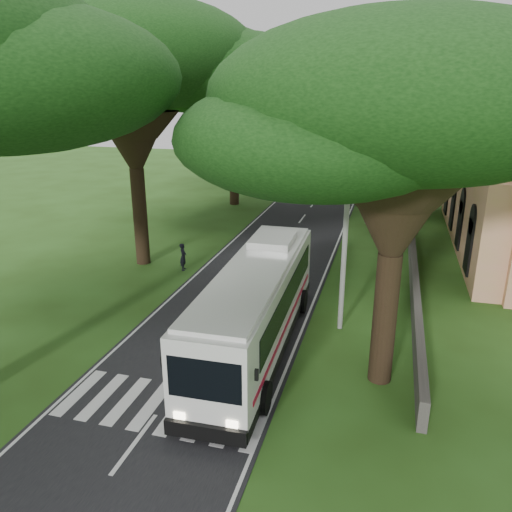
{
  "coord_description": "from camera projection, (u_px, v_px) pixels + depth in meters",
  "views": [
    {
      "loc": [
        7.35,
        -15.83,
        11.0
      ],
      "look_at": [
        0.49,
        9.04,
        2.2
      ],
      "focal_mm": 35.0,
      "sensor_mm": 36.0,
      "label": 1
    }
  ],
  "objects": [
    {
      "name": "tree_r_far",
      "position": [
        410.0,
        90.0,
        65.41
      ],
      "size": [
        15.08,
        15.08,
        13.74
      ],
      "color": "black",
      "rests_on": "ground"
    },
    {
      "name": "pedestrian",
      "position": [
        183.0,
        257.0,
        31.24
      ],
      "size": [
        0.53,
        0.7,
        1.73
      ],
      "primitive_type": "imported",
      "rotation": [
        0.0,
        0.0,
        1.77
      ],
      "color": "black",
      "rests_on": "ground"
    },
    {
      "name": "ground",
      "position": [
        184.0,
        378.0,
        19.84
      ],
      "size": [
        140.0,
        140.0,
        0.0
      ],
      "primitive_type": "plane",
      "color": "#274714",
      "rests_on": "ground"
    },
    {
      "name": "tree_l_midb",
      "position": [
        233.0,
        72.0,
        45.16
      ],
      "size": [
        16.29,
        16.29,
        15.73
      ],
      "color": "black",
      "rests_on": "ground"
    },
    {
      "name": "tree_l_far",
      "position": [
        270.0,
        70.0,
        61.62
      ],
      "size": [
        16.36,
        16.36,
        16.42
      ],
      "color": "black",
      "rests_on": "ground"
    },
    {
      "name": "crosswalk",
      "position": [
        162.0,
        407.0,
        18.02
      ],
      "size": [
        8.0,
        3.0,
        0.01
      ],
      "primitive_type": "cube",
      "color": "silver",
      "rests_on": "ground"
    },
    {
      "name": "tree_r_mida",
      "position": [
        413.0,
        75.0,
        32.3
      ],
      "size": [
        15.19,
        15.19,
        15.02
      ],
      "color": "black",
      "rests_on": "ground"
    },
    {
      "name": "pole_mid",
      "position": [
        370.0,
        174.0,
        40.83
      ],
      "size": [
        1.6,
        0.24,
        8.0
      ],
      "color": "gray",
      "rests_on": "ground"
    },
    {
      "name": "tree_l_mida",
      "position": [
        128.0,
        57.0,
        28.73
      ],
      "size": [
        15.24,
        15.24,
        15.97
      ],
      "color": "black",
      "rests_on": "ground"
    },
    {
      "name": "pole_far",
      "position": [
        380.0,
        147.0,
        59.08
      ],
      "size": [
        1.6,
        0.24,
        8.0
      ],
      "color": "gray",
      "rests_on": "ground"
    },
    {
      "name": "distant_car_b",
      "position": [
        315.0,
        166.0,
        67.9
      ],
      "size": [
        2.18,
        4.0,
        1.25
      ],
      "primitive_type": "imported",
      "rotation": [
        0.0,
        0.0,
        0.24
      ],
      "color": "navy",
      "rests_on": "road"
    },
    {
      "name": "road",
      "position": [
        300.0,
        222.0,
        42.65
      ],
      "size": [
        8.0,
        120.0,
        0.04
      ],
      "primitive_type": "cube",
      "color": "black",
      "rests_on": "ground"
    },
    {
      "name": "property_wall",
      "position": [
        410.0,
        225.0,
        39.28
      ],
      "size": [
        0.35,
        50.0,
        1.2
      ],
      "primitive_type": "cube",
      "color": "#383533",
      "rests_on": "ground"
    },
    {
      "name": "tree_r_midb",
      "position": [
        404.0,
        70.0,
        48.59
      ],
      "size": [
        15.34,
        15.34,
        15.84
      ],
      "color": "black",
      "rests_on": "ground"
    },
    {
      "name": "tree_r_near",
      "position": [
        404.0,
        103.0,
        16.4
      ],
      "size": [
        13.12,
        13.12,
        13.4
      ],
      "color": "black",
      "rests_on": "ground"
    },
    {
      "name": "distant_car_c",
      "position": [
        351.0,
        159.0,
        74.11
      ],
      "size": [
        2.81,
        4.72,
        1.28
      ],
      "primitive_type": "imported",
      "rotation": [
        0.0,
        0.0,
        2.9
      ],
      "color": "maroon",
      "rests_on": "road"
    },
    {
      "name": "distant_car_a",
      "position": [
        317.0,
        183.0,
        56.12
      ],
      "size": [
        2.46,
        3.95,
        1.25
      ],
      "primitive_type": "imported",
      "rotation": [
        0.0,
        0.0,
        3.43
      ],
      "color": "#B0AFB4",
      "rests_on": "road"
    },
    {
      "name": "pole_near",
      "position": [
        345.0,
        245.0,
        22.58
      ],
      "size": [
        1.6,
        0.24,
        8.0
      ],
      "color": "gray",
      "rests_on": "ground"
    },
    {
      "name": "coach_bus",
      "position": [
        257.0,
        304.0,
        21.48
      ],
      "size": [
        3.35,
        13.26,
        3.89
      ],
      "rotation": [
        0.0,
        0.0,
        0.02
      ],
      "color": "silver",
      "rests_on": "ground"
    }
  ]
}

